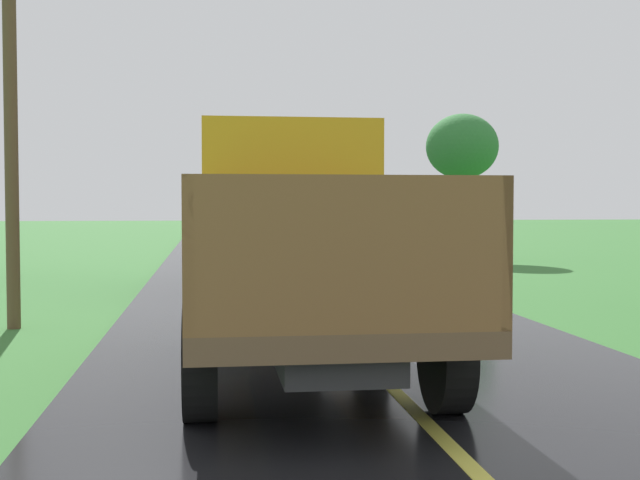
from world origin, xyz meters
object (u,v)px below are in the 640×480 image
(banana_truck_near, at_px, (293,241))
(banana_truck_far, at_px, (248,222))
(utility_pole_roadside, at_px, (10,52))
(roadside_tree_near_left, at_px, (462,148))

(banana_truck_near, distance_m, banana_truck_far, 9.76)
(banana_truck_far, height_order, utility_pole_roadside, utility_pole_roadside)
(utility_pole_roadside, relative_size, roadside_tree_near_left, 1.57)
(banana_truck_near, xyz_separation_m, utility_pole_roadside, (-3.88, 3.66, 2.68))
(banana_truck_near, bearing_deg, utility_pole_roadside, 136.68)
(banana_truck_far, xyz_separation_m, roadside_tree_near_left, (7.69, 8.43, 2.35))
(banana_truck_near, height_order, roadside_tree_near_left, roadside_tree_near_left)
(banana_truck_near, relative_size, utility_pole_roadside, 0.75)
(banana_truck_far, bearing_deg, utility_pole_roadside, -121.95)
(utility_pole_roadside, xyz_separation_m, roadside_tree_near_left, (11.49, 14.53, -0.33))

